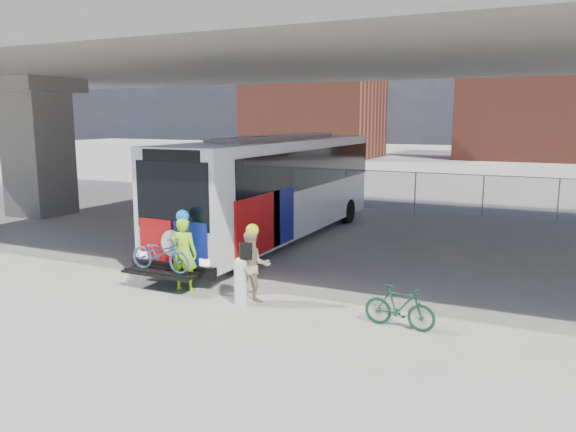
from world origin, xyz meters
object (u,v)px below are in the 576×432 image
Objects in this scene: bollard at (240,279)px; cyclist_hivis at (184,252)px; cyclist_tan at (253,266)px; bike_parked at (400,307)px; bus at (277,181)px.

cyclist_hivis is (-1.85, 0.37, 0.38)m from bollard.
cyclist_tan is (0.20, 0.22, 0.29)m from bollard.
bollard is 0.55× the size of cyclist_hivis.
bike_parked is at bearing 164.43° from cyclist_hivis.
cyclist_hivis reaches higher than bike_parked.
bus is 7.07m from cyclist_tan.
bollard is (2.37, -6.69, -1.50)m from bus.
cyclist_hivis is at bearing 134.68° from cyclist_tan.
cyclist_tan is 1.26× the size of bike_parked.
bollard is at bearing 95.71° from bike_parked.
bus reaches higher than bollard.
cyclist_hivis is at bearing 168.62° from bollard.
bus reaches higher than bike_parked.
bus is at bearing -98.22° from cyclist_hivis.
bike_parked is at bearing -47.26° from bus.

